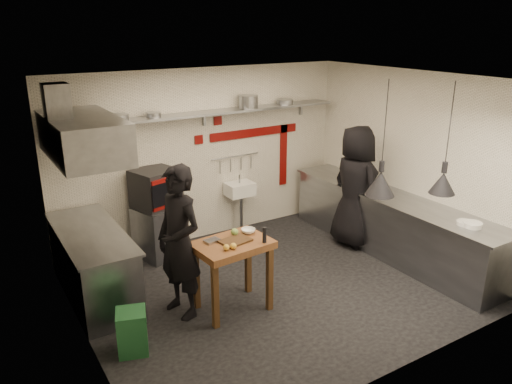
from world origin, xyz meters
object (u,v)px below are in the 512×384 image
combi_oven (156,188)px  prep_table (233,276)px  green_bin (132,332)px  chef_right (355,187)px  chef_left (179,242)px  oven_stand (160,231)px

combi_oven → prep_table: size_ratio=0.66×
green_bin → chef_right: chef_right is taller
chef_left → prep_table: bearing=52.4°
prep_table → chef_left: size_ratio=0.48×
chef_left → chef_right: 3.23m
combi_oven → chef_right: 3.11m
green_bin → prep_table: size_ratio=0.54×
green_bin → prep_table: (1.37, 0.19, 0.21)m
oven_stand → green_bin: oven_stand is taller
oven_stand → chef_right: chef_right is taller
oven_stand → prep_table: 1.94m
green_bin → oven_stand: bearing=61.3°
green_bin → chef_left: (0.78, 0.44, 0.71)m
oven_stand → chef_left: size_ratio=0.42×
oven_stand → prep_table: bearing=-101.2°
combi_oven → green_bin: 2.59m
green_bin → chef_left: size_ratio=0.26×
combi_oven → prep_table: 2.08m
oven_stand → chef_left: bearing=-119.9°
oven_stand → chef_right: (2.83, -1.24, 0.58)m
green_bin → chef_right: size_ratio=0.25×
oven_stand → prep_table: (0.21, -1.93, 0.06)m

